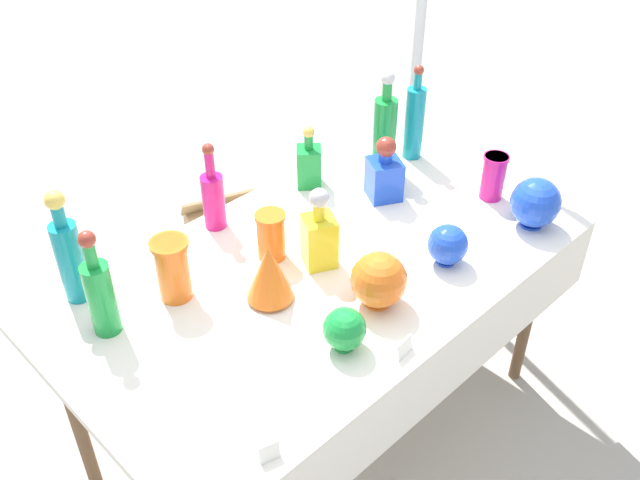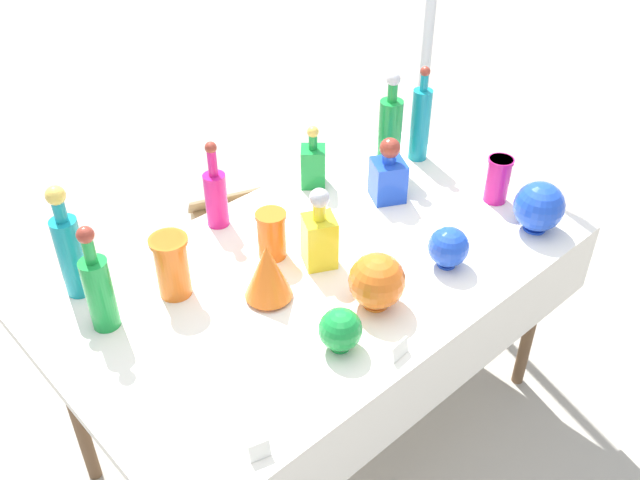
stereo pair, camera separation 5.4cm
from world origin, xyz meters
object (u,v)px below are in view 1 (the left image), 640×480
(tall_bottle_3, at_px, (69,255))
(square_decanter_0, at_px, (385,173))
(round_bowl_1, at_px, (448,245))
(square_decanter_1, at_px, (319,235))
(fluted_vase_0, at_px, (269,272))
(tall_bottle_1, at_px, (414,121))
(cardboard_box_behind_left, at_px, (236,246))
(round_bowl_2, at_px, (535,203))
(slender_vase_2, at_px, (173,268))
(tall_bottle_0, at_px, (385,130))
(slender_vase_0, at_px, (494,175))
(square_decanter_2, at_px, (309,164))
(canopy_pole, at_px, (420,16))
(slender_vase_1, at_px, (271,234))
(tall_bottle_4, at_px, (100,293))
(round_bowl_3, at_px, (379,279))
(round_bowl_0, at_px, (344,329))
(tall_bottle_2, at_px, (213,197))

(tall_bottle_3, distance_m, square_decanter_0, 1.06)
(round_bowl_1, bearing_deg, tall_bottle_3, 143.85)
(square_decanter_1, xyz_separation_m, fluted_vase_0, (-0.22, -0.02, -0.01))
(tall_bottle_1, xyz_separation_m, square_decanter_1, (-0.70, -0.22, -0.04))
(cardboard_box_behind_left, bearing_deg, round_bowl_2, -76.03)
(square_decanter_1, relative_size, slender_vase_2, 1.37)
(tall_bottle_0, xyz_separation_m, slender_vase_0, (0.12, -0.39, -0.07))
(square_decanter_2, relative_size, cardboard_box_behind_left, 0.49)
(square_decanter_2, bearing_deg, slender_vase_0, -51.57)
(canopy_pole, bearing_deg, cardboard_box_behind_left, 152.84)
(slender_vase_0, relative_size, round_bowl_2, 0.96)
(square_decanter_1, distance_m, slender_vase_1, 0.15)
(tall_bottle_4, relative_size, fluted_vase_0, 1.78)
(square_decanter_0, distance_m, slender_vase_2, 0.82)
(fluted_vase_0, xyz_separation_m, cardboard_box_behind_left, (0.55, 0.91, -0.70))
(tall_bottle_3, bearing_deg, round_bowl_3, -46.24)
(square_decanter_0, bearing_deg, tall_bottle_4, 175.06)
(slender_vase_2, distance_m, round_bowl_2, 1.17)
(tall_bottle_3, xyz_separation_m, round_bowl_0, (0.40, -0.68, -0.09))
(slender_vase_0, xyz_separation_m, round_bowl_0, (-0.89, -0.15, -0.02))
(square_decanter_1, bearing_deg, square_decanter_0, 14.41)
(square_decanter_2, relative_size, round_bowl_2, 1.35)
(tall_bottle_1, xyz_separation_m, tall_bottle_3, (-1.31, 0.16, 0.00))
(square_decanter_1, distance_m, round_bowl_2, 0.73)
(round_bowl_0, bearing_deg, slender_vase_1, 74.36)
(tall_bottle_4, xyz_separation_m, round_bowl_2, (1.26, -0.54, -0.04))
(tall_bottle_1, relative_size, fluted_vase_0, 1.95)
(tall_bottle_4, height_order, cardboard_box_behind_left, tall_bottle_4)
(square_decanter_2, distance_m, round_bowl_1, 0.62)
(slender_vase_1, bearing_deg, round_bowl_1, -47.69)
(tall_bottle_1, relative_size, slender_vase_2, 1.87)
(tall_bottle_1, height_order, tall_bottle_3, tall_bottle_1)
(square_decanter_1, bearing_deg, slender_vase_0, -12.87)
(fluted_vase_0, bearing_deg, slender_vase_0, -8.55)
(cardboard_box_behind_left, bearing_deg, tall_bottle_2, -130.70)
(square_decanter_0, relative_size, round_bowl_2, 1.36)
(tall_bottle_0, xyz_separation_m, tall_bottle_3, (-1.17, 0.14, -0.00))
(slender_vase_0, bearing_deg, canopy_pole, 60.08)
(round_bowl_3, distance_m, canopy_pole, 1.35)
(slender_vase_2, xyz_separation_m, cardboard_box_behind_left, (0.74, 0.71, -0.71))
(tall_bottle_4, relative_size, square_decanter_1, 1.24)
(round_bowl_2, distance_m, round_bowl_3, 0.65)
(tall_bottle_3, xyz_separation_m, cardboard_box_behind_left, (0.94, 0.51, -0.76))
(tall_bottle_2, distance_m, slender_vase_1, 0.25)
(slender_vase_1, height_order, fluted_vase_0, fluted_vase_0)
(square_decanter_1, height_order, square_decanter_2, square_decanter_1)
(tall_bottle_0, bearing_deg, fluted_vase_0, -161.60)
(tall_bottle_1, height_order, square_decanter_0, tall_bottle_1)
(canopy_pole, bearing_deg, tall_bottle_1, -141.09)
(fluted_vase_0, bearing_deg, canopy_pole, 22.52)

